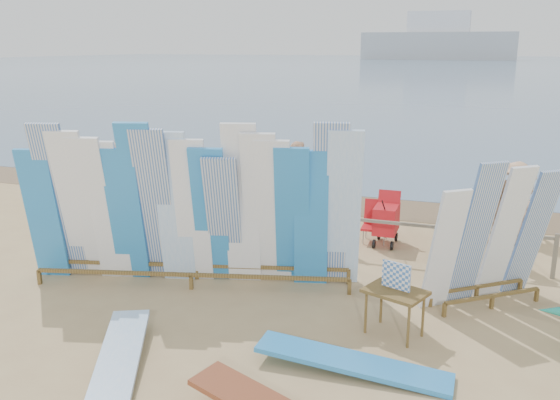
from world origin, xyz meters
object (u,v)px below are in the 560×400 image
at_px(side_surfboard_rack, 490,240).
at_px(beachgoer_2, 154,185).
at_px(stroller, 386,224).
at_px(beachgoer_11, 165,162).
at_px(beachgoer_extra_1, 169,166).
at_px(beachgoer_4, 221,188).
at_px(beachgoer_7, 485,205).
at_px(flat_board_d, 352,371).
at_px(beachgoer_8, 526,208).
at_px(main_surfboard_rack, 192,212).
at_px(beachgoer_1, 140,175).
at_px(vendor_table, 394,311).
at_px(flat_board_a, 119,372).
at_px(beachgoer_3, 283,176).
at_px(beachgoer_5, 298,170).
at_px(beachgoer_10, 501,221).
at_px(beach_chair_left, 296,228).
at_px(beachgoer_0, 115,176).
at_px(beach_chair_right, 375,230).
at_px(beachgoer_6, 316,197).
at_px(beachgoer_9, 515,199).

bearing_deg(side_surfboard_rack, beachgoer_2, 121.76).
height_order(stroller, beachgoer_11, beachgoer_11).
distance_m(beachgoer_extra_1, beachgoer_4, 3.28).
relative_size(beachgoer_11, beachgoer_7, 0.99).
relative_size(flat_board_d, beachgoer_8, 1.69).
distance_m(main_surfboard_rack, beachgoer_1, 6.09).
distance_m(vendor_table, flat_board_a, 4.13).
distance_m(beachgoer_7, beachgoer_3, 5.66).
relative_size(flat_board_a, beachgoer_5, 1.60).
height_order(main_surfboard_rack, vendor_table, main_surfboard_rack).
distance_m(stroller, beachgoer_10, 2.43).
bearing_deg(beachgoer_8, beachgoer_5, 84.97).
relative_size(beach_chair_left, stroller, 0.66).
height_order(beachgoer_0, beachgoer_8, beachgoer_0).
height_order(beach_chair_right, stroller, stroller).
distance_m(beachgoer_5, beachgoer_3, 0.69).
height_order(beachgoer_6, beachgoer_2, beachgoer_2).
relative_size(side_surfboard_rack, beachgoer_4, 1.64).
bearing_deg(beachgoer_extra_1, beachgoer_4, -177.68).
xyz_separation_m(beachgoer_5, beachgoer_6, (1.31, -2.64, -0.06)).
xyz_separation_m(beach_chair_right, beachgoer_extra_1, (-6.78, 2.57, 0.52)).
xyz_separation_m(vendor_table, beachgoer_7, (1.19, 5.25, 0.44)).
xyz_separation_m(main_surfboard_rack, beachgoer_11, (-4.43, 6.60, -0.57)).
bearing_deg(beachgoer_8, beachgoer_9, 44.64).
bearing_deg(beachgoer_5, beachgoer_8, -158.48).
bearing_deg(beachgoer_0, beachgoer_2, 12.14).
bearing_deg(beachgoer_2, flat_board_d, -152.29).
bearing_deg(vendor_table, beachgoer_extra_1, 159.35).
height_order(beachgoer_8, beachgoer_7, beachgoer_7).
bearing_deg(beachgoer_4, beachgoer_8, -46.87).
bearing_deg(beachgoer_2, beachgoer_7, -106.46).
distance_m(beach_chair_left, beachgoer_11, 6.34).
distance_m(beach_chair_left, beachgoer_extra_1, 5.80).
height_order(beachgoer_8, beachgoer_9, beachgoer_9).
bearing_deg(beach_chair_right, stroller, -29.25).
xyz_separation_m(beachgoer_5, beachgoer_10, (5.51, -3.66, 0.03)).
distance_m(main_surfboard_rack, vendor_table, 4.04).
bearing_deg(beachgoer_6, beachgoer_2, -165.70).
relative_size(vendor_table, beach_chair_right, 1.27).
height_order(beach_chair_right, beachgoer_7, beachgoer_7).
bearing_deg(stroller, beachgoer_8, 21.63).
xyz_separation_m(side_surfboard_rack, beach_chair_left, (-4.21, 2.37, -0.94)).
relative_size(main_surfboard_rack, beach_chair_right, 6.60).
bearing_deg(beachgoer_2, beach_chair_left, -119.13).
bearing_deg(beachgoer_10, beachgoer_8, 144.29).
distance_m(flat_board_a, beachgoer_3, 9.34).
height_order(stroller, beachgoer_2, beachgoer_2).
height_order(vendor_table, beachgoer_11, beachgoer_11).
bearing_deg(flat_board_d, beachgoer_8, -20.21).
distance_m(beachgoer_extra_1, beachgoer_9, 9.78).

